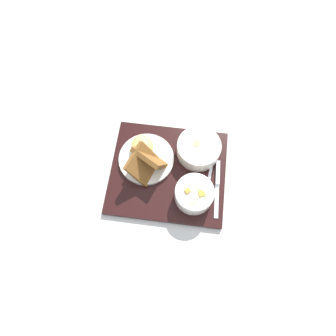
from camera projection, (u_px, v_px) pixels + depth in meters
The scene contains 7 objects.
ground_plane at pixel (168, 173), 0.99m from camera, with size 4.00×4.00×0.00m, color silver.
serving_tray at pixel (168, 172), 0.98m from camera, with size 0.38×0.34×0.02m.
bowl_salad at pixel (194, 194), 0.91m from camera, with size 0.12×0.12×0.07m.
bowl_soup at pixel (199, 148), 0.97m from camera, with size 0.14×0.14×0.05m.
plate_main at pixel (145, 156), 0.97m from camera, with size 0.18×0.19×0.10m.
knife at pixel (217, 180), 0.96m from camera, with size 0.01×0.19×0.01m.
spoon at pixel (208, 182), 0.95m from camera, with size 0.05×0.16×0.01m.
Camera 1 is at (-0.03, 0.35, 0.92)m, focal length 32.00 mm.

